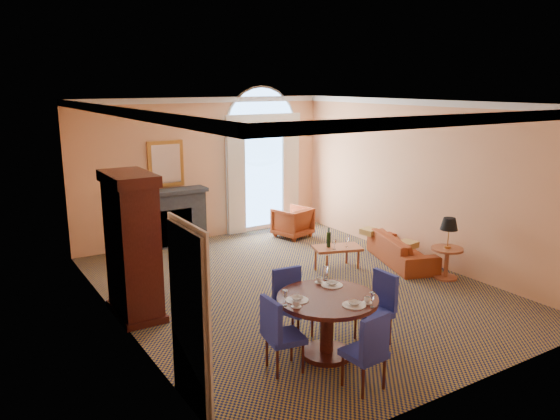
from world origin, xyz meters
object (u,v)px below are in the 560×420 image
armoire (133,248)px  sofa (402,249)px  armchair (292,222)px  side_table (448,242)px  dining_table (327,313)px  coffee_table (337,248)px

armoire → sofa: armoire is taller
armchair → side_table: (0.86, -3.83, 0.35)m
dining_table → sofa: bearing=32.5°
sofa → coffee_table: size_ratio=1.87×
coffee_table → sofa: bearing=3.7°
armoire → dining_table: armoire is taller
dining_table → side_table: bearing=18.1°
armoire → dining_table: 3.17m
sofa → dining_table: bearing=141.9°
coffee_table → side_table: 2.04m
sofa → armoire: bearing=105.5°
sofa → armchair: (-0.81, 2.74, 0.07)m
coffee_table → side_table: (1.40, -1.45, 0.27)m
armchair → side_table: size_ratio=0.68×
coffee_table → side_table: bearing=-27.3°
sofa → side_table: size_ratio=1.68×
armoire → sofa: (5.27, -0.36, -0.80)m
armchair → dining_table: bearing=45.9°
coffee_table → armchair: bearing=95.7°
sofa → coffee_table: (-1.35, 0.36, 0.16)m
side_table → coffee_table: bearing=134.0°
dining_table → coffee_table: size_ratio=1.30×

